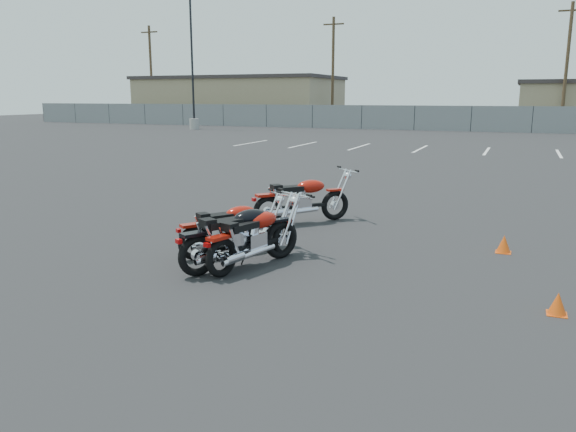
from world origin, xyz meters
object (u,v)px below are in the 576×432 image
at_px(motorcycle_front_red, 302,200).
at_px(motorcycle_third_red, 232,228).
at_px(motorcycle_rear_red, 255,237).
at_px(motorcycle_second_black, 241,236).

xyz_separation_m(motorcycle_front_red, motorcycle_third_red, (-0.25, -2.46, -0.06)).
bearing_deg(motorcycle_front_red, motorcycle_rear_red, -82.47).
bearing_deg(motorcycle_rear_red, motorcycle_third_red, 143.52).
bearing_deg(motorcycle_second_black, motorcycle_front_red, 94.01).
relative_size(motorcycle_front_red, motorcycle_rear_red, 0.94).
xyz_separation_m(motorcycle_second_black, motorcycle_rear_red, (0.17, 0.11, -0.03)).
distance_m(motorcycle_front_red, motorcycle_second_black, 3.05).
bearing_deg(motorcycle_front_red, motorcycle_third_red, -95.71).
xyz_separation_m(motorcycle_second_black, motorcycle_third_red, (-0.46, 0.58, -0.05)).
bearing_deg(motorcycle_third_red, motorcycle_second_black, -51.76).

